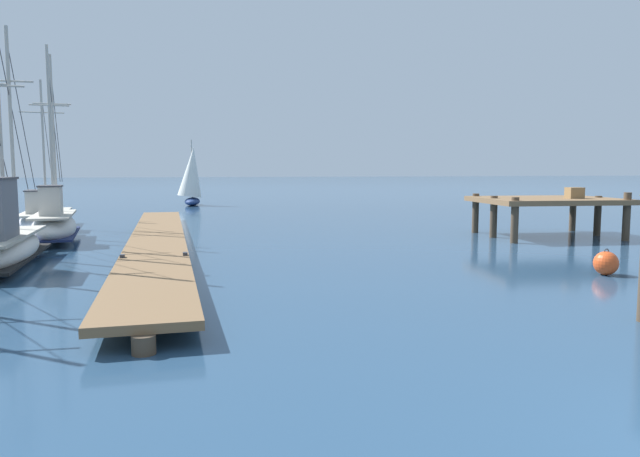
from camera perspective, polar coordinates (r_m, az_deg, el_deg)
floating_dock at (r=20.63m, az=-15.64°, el=-1.01°), size 1.80×23.68×0.53m
fishing_boat_0 at (r=29.68m, az=-25.30°, el=1.08°), size 2.60×6.71×6.82m
fishing_boat_1 at (r=18.45m, az=-28.74°, el=-0.97°), size 1.65×7.91×7.24m
fishing_boat_3 at (r=24.10m, az=-24.63°, el=0.41°), size 1.98×7.22×7.34m
pier_platform at (r=25.37m, az=21.41°, el=2.40°), size 5.78×4.80×2.02m
mooring_buoy at (r=16.86m, az=26.22°, el=-3.07°), size 0.63×0.63×0.70m
distant_sailboat at (r=44.97m, az=-12.47°, el=4.99°), size 2.36×3.67×4.95m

